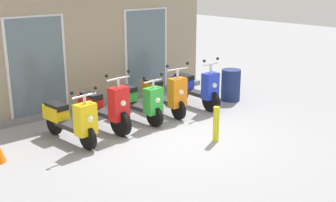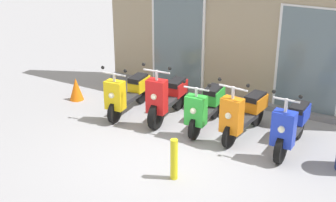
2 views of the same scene
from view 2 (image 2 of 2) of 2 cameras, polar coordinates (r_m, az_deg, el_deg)
The scene contains 9 objects.
ground_plane at distance 8.35m, azimuth 0.82°, elevation -6.40°, with size 40.00×40.00×0.00m, color #939399.
storefront_facade at distance 10.28m, azimuth 9.26°, elevation 9.71°, with size 6.82×0.50×3.78m.
scooter_yellow at distance 9.82m, azimuth -4.97°, elevation 1.09°, with size 0.58×1.61×1.17m.
scooter_red at distance 9.48m, azimuth -0.12°, elevation 0.49°, with size 0.62×1.64×1.32m.
scooter_green at distance 9.10m, azimuth 4.62°, elevation -0.61°, with size 0.57×1.52×1.14m.
scooter_orange at distance 8.84m, azimuth 9.29°, elevation -1.40°, with size 0.62×1.61×1.28m.
scooter_blue at distance 8.52m, azimuth 14.89°, elevation -2.95°, with size 0.51×1.59×1.28m.
traffic_cone at distance 10.76m, azimuth -11.23°, elevation 1.46°, with size 0.32×0.32×0.52m, color orange.
curb_bollard at distance 7.43m, azimuth 0.75°, elevation -7.18°, with size 0.12×0.12×0.70m, color yellow.
Camera 2 is at (3.59, -6.38, 4.00)m, focal length 49.57 mm.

